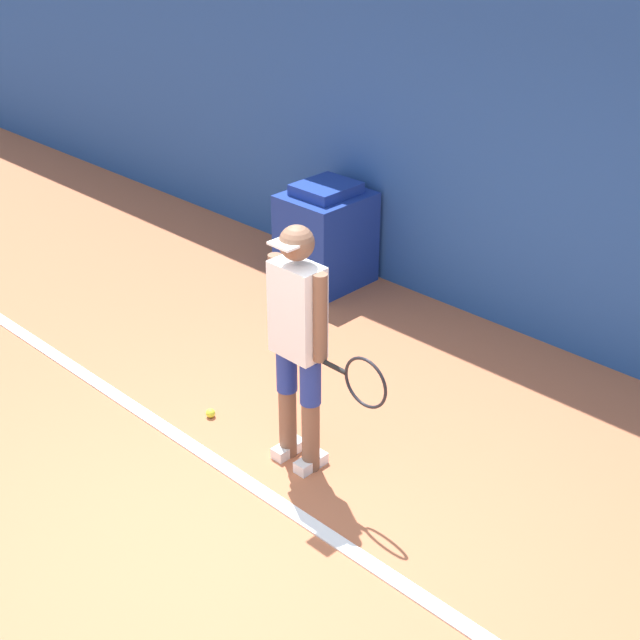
{
  "coord_description": "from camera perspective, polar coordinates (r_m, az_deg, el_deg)",
  "views": [
    {
      "loc": [
        3.25,
        -2.49,
        3.7
      ],
      "look_at": [
        -0.24,
        1.12,
        1.01
      ],
      "focal_mm": 50.0,
      "sensor_mm": 36.0,
      "label": 1
    }
  ],
  "objects": [
    {
      "name": "ground_plane",
      "position": [
        5.52,
        -6.45,
        -14.12
      ],
      "size": [
        24.0,
        24.0,
        0.0
      ],
      "primitive_type": "plane",
      "color": "#B76642"
    },
    {
      "name": "back_wall",
      "position": [
        7.19,
        15.25,
        9.63
      ],
      "size": [
        24.0,
        0.1,
        3.06
      ],
      "color": "#234C99",
      "rests_on": "ground_plane"
    },
    {
      "name": "court_baseline",
      "position": [
        5.77,
        -2.52,
        -11.7
      ],
      "size": [
        21.6,
        0.1,
        0.01
      ],
      "color": "white",
      "rests_on": "ground_plane"
    },
    {
      "name": "tennis_player",
      "position": [
        5.59,
        -1.33,
        -1.2
      ],
      "size": [
        0.99,
        0.28,
        1.72
      ],
      "rotation": [
        0.0,
        0.0,
        -0.01
      ],
      "color": "brown",
      "rests_on": "ground_plane"
    },
    {
      "name": "tennis_ball",
      "position": [
        6.58,
        -7.02,
        -5.94
      ],
      "size": [
        0.07,
        0.07,
        0.07
      ],
      "color": "#D1E533",
      "rests_on": "ground_plane"
    },
    {
      "name": "covered_chair",
      "position": [
        8.34,
        0.39,
        5.38
      ],
      "size": [
        0.67,
        0.76,
        0.98
      ],
      "color": "navy",
      "rests_on": "ground_plane"
    }
  ]
}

